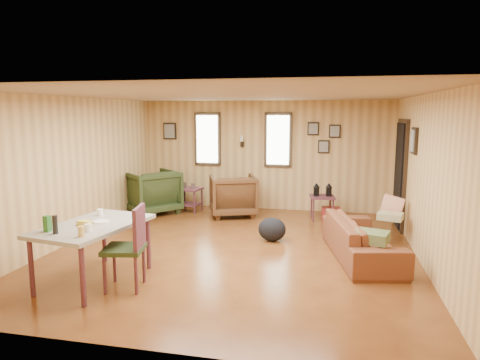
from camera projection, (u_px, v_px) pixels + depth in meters
The scene contains 11 objects.
room at pixel (249, 172), 6.79m from camera, with size 5.54×6.04×2.44m.
sofa at pixel (362, 232), 6.32m from camera, with size 2.00×0.58×0.78m, color brown.
recliner_brown at pixel (233, 193), 8.91m from camera, with size 0.92×0.86×0.95m, color #4C2D16.
recliner_green at pixel (152, 190), 9.13m from camera, with size 0.99×0.93×1.02m, color #2A3719.
end_table at pixel (189, 195), 9.29m from camera, with size 0.56×0.53×0.64m.
side_table at pixel (322, 195), 8.54m from camera, with size 0.54×0.54×0.76m.
cooler at pixel (331, 214), 8.59m from camera, with size 0.38×0.28×0.26m.
backpack at pixel (272, 229), 7.17m from camera, with size 0.52×0.42×0.40m.
sofa_pillows at pixel (382, 223), 6.39m from camera, with size 0.94×1.94×0.40m.
dining_table at pixel (92, 229), 5.36m from camera, with size 1.12×1.61×0.97m.
dining_chair at pixel (130, 243), 5.18m from camera, with size 0.54×0.54×1.03m.
Camera 1 is at (1.45, -6.34, 2.13)m, focal length 32.00 mm.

